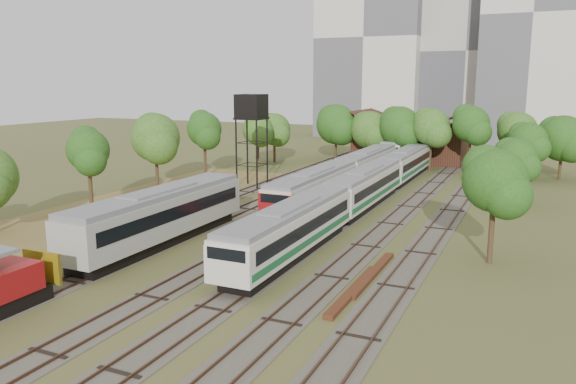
% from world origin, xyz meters
% --- Properties ---
extents(ground, '(240.00, 240.00, 0.00)m').
position_xyz_m(ground, '(0.00, 0.00, 0.00)').
color(ground, '#475123').
rests_on(ground, ground).
extents(dry_grass_patch, '(14.00, 60.00, 0.04)m').
position_xyz_m(dry_grass_patch, '(-18.00, 8.00, 0.02)').
color(dry_grass_patch, brown).
rests_on(dry_grass_patch, ground).
extents(tracks, '(24.60, 80.00, 0.19)m').
position_xyz_m(tracks, '(-0.67, 25.00, 0.04)').
color(tracks, '#4C473D').
rests_on(tracks, ground).
extents(railcar_red_set, '(2.94, 34.58, 3.63)m').
position_xyz_m(railcar_red_set, '(-2.00, 28.94, 1.92)').
color(railcar_red_set, black).
rests_on(railcar_red_set, ground).
extents(railcar_green_set, '(2.91, 52.08, 3.59)m').
position_xyz_m(railcar_green_set, '(2.00, 23.38, 1.90)').
color(railcar_green_set, black).
rests_on(railcar_green_set, ground).
extents(railcar_rear, '(3.00, 16.08, 3.70)m').
position_xyz_m(railcar_rear, '(-2.00, 56.19, 1.96)').
color(railcar_rear, black).
rests_on(railcar_rear, ground).
extents(old_grey_coach, '(3.27, 18.00, 4.05)m').
position_xyz_m(old_grey_coach, '(-8.00, 4.82, 2.21)').
color(old_grey_coach, black).
rests_on(old_grey_coach, ground).
extents(water_tower, '(3.04, 3.04, 10.52)m').
position_xyz_m(water_tower, '(-12.90, 28.39, 8.86)').
color(water_tower, black).
rests_on(water_tower, ground).
extents(rail_pile_near, '(0.56, 8.41, 0.28)m').
position_xyz_m(rail_pile_near, '(8.00, 1.35, 0.14)').
color(rail_pile_near, '#562B18').
rests_on(rail_pile_near, ground).
extents(rail_pile_far, '(0.54, 8.64, 0.28)m').
position_xyz_m(rail_pile_far, '(8.20, 4.55, 0.14)').
color(rail_pile_far, '#562B18').
rests_on(rail_pile_far, ground).
extents(maintenance_shed, '(16.45, 11.55, 7.58)m').
position_xyz_m(maintenance_shed, '(-1.00, 57.98, 2.91)').
color(maintenance_shed, '#371914').
rests_on(maintenance_shed, ground).
extents(tree_band_left, '(7.43, 56.25, 8.51)m').
position_xyz_m(tree_band_left, '(-21.07, 15.60, 5.60)').
color(tree_band_left, '#382616').
rests_on(tree_band_left, ground).
extents(tree_band_far, '(43.89, 10.99, 8.83)m').
position_xyz_m(tree_band_far, '(0.66, 50.32, 5.47)').
color(tree_band_far, '#382616').
rests_on(tree_band_far, ground).
extents(tree_band_right, '(5.43, 39.48, 7.65)m').
position_xyz_m(tree_band_right, '(15.14, 30.29, 4.93)').
color(tree_band_right, '#382616').
rests_on(tree_band_right, ground).
extents(tower_left, '(22.00, 16.00, 42.00)m').
position_xyz_m(tower_left, '(-18.00, 95.00, 21.00)').
color(tower_left, beige).
rests_on(tower_left, ground).
extents(tower_centre, '(20.00, 18.00, 36.00)m').
position_xyz_m(tower_centre, '(2.00, 100.00, 18.00)').
color(tower_centre, '#B3ADA2').
rests_on(tower_centre, ground).
extents(tower_right, '(18.00, 16.00, 48.00)m').
position_xyz_m(tower_right, '(14.00, 92.00, 24.00)').
color(tower_right, beige).
rests_on(tower_right, ground).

